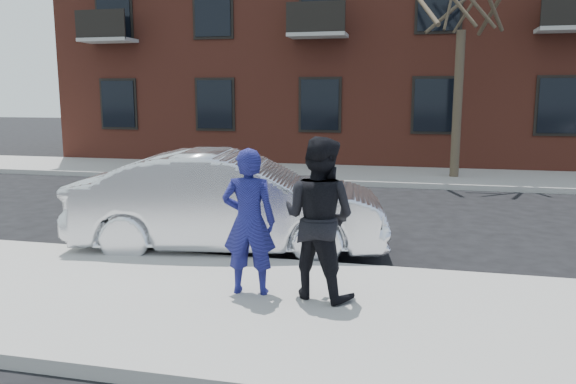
# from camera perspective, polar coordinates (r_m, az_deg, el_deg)

# --- Properties ---
(ground) EXTENTS (100.00, 100.00, 0.00)m
(ground) POSITION_cam_1_polar(r_m,az_deg,el_deg) (7.50, -15.40, -10.31)
(ground) COLOR black
(ground) RESTS_ON ground
(near_sidewalk) EXTENTS (50.00, 3.50, 0.15)m
(near_sidewalk) POSITION_cam_1_polar(r_m,az_deg,el_deg) (7.27, -16.38, -10.38)
(near_sidewalk) COLOR #989590
(near_sidewalk) RESTS_ON ground
(near_curb) EXTENTS (50.00, 0.10, 0.15)m
(near_curb) POSITION_cam_1_polar(r_m,az_deg,el_deg) (8.79, -10.60, -6.59)
(near_curb) COLOR #999691
(near_curb) RESTS_ON ground
(far_sidewalk) EXTENTS (50.00, 3.50, 0.15)m
(far_sidewalk) POSITION_cam_1_polar(r_m,az_deg,el_deg) (17.91, 1.92, 1.94)
(far_sidewalk) COLOR #989590
(far_sidewalk) RESTS_ON ground
(far_curb) EXTENTS (50.00, 0.10, 0.15)m
(far_curb) POSITION_cam_1_polar(r_m,az_deg,el_deg) (16.17, 0.68, 1.08)
(far_curb) COLOR #999691
(far_curb) RESTS_ON ground
(apartment_building) EXTENTS (24.30, 10.30, 12.30)m
(apartment_building) POSITION_cam_1_polar(r_m,az_deg,el_deg) (24.47, 10.12, 18.20)
(apartment_building) COLOR maroon
(apartment_building) RESTS_ON ground
(silver_sedan) EXTENTS (5.19, 2.52, 1.64)m
(silver_sedan) POSITION_cam_1_polar(r_m,az_deg,el_deg) (9.11, -5.86, -1.07)
(silver_sedan) COLOR silver
(silver_sedan) RESTS_ON ground
(man_hoodie) EXTENTS (0.69, 0.53, 1.78)m
(man_hoodie) POSITION_cam_1_polar(r_m,az_deg,el_deg) (6.75, -3.99, -3.02)
(man_hoodie) COLOR navy
(man_hoodie) RESTS_ON near_sidewalk
(man_peacoat) EXTENTS (1.11, 0.98, 1.92)m
(man_peacoat) POSITION_cam_1_polar(r_m,az_deg,el_deg) (6.61, 3.15, -2.66)
(man_peacoat) COLOR black
(man_peacoat) RESTS_ON near_sidewalk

